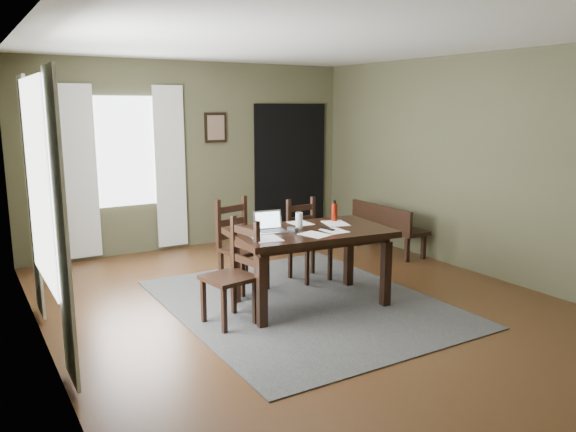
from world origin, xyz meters
TOP-DOWN VIEW (x-y plane):
  - ground at (0.00, 0.00)m, footprint 5.00×6.00m
  - room_shell at (0.00, 0.00)m, footprint 5.02×6.02m
  - rug at (0.00, 0.00)m, footprint 2.60×3.20m
  - dining_table at (0.05, -0.06)m, footprint 1.70×1.13m
  - chair_end at (-0.85, -0.10)m, footprint 0.51×0.50m
  - chair_back_left at (-0.34, 0.77)m, footprint 0.55×0.55m
  - chair_back_right at (0.52, 0.70)m, footprint 0.45×0.45m
  - bench at (2.16, 1.17)m, footprint 0.40×1.24m
  - laptop at (-0.35, 0.08)m, footprint 0.33×0.28m
  - computer_mouse at (-0.14, -0.03)m, footprint 0.09×0.12m
  - tv_remote at (0.20, -0.17)m, footprint 0.07×0.17m
  - drinking_glass at (-0.01, 0.05)m, footprint 0.10×0.10m
  - water_bottle at (0.52, 0.16)m, footprint 0.09×0.09m
  - paper_a at (-0.53, -0.18)m, footprint 0.30×0.36m
  - paper_b at (0.22, -0.25)m, footprint 0.21×0.27m
  - paper_c at (0.12, 0.24)m, footprint 0.22×0.28m
  - paper_d at (0.45, 0.04)m, footprint 0.31×0.37m
  - paper_e at (-0.04, -0.29)m, footprint 0.29×0.33m
  - window_left at (-2.47, 0.20)m, footprint 0.01×1.30m
  - window_back at (-1.00, 2.97)m, footprint 1.00×0.01m
  - curtain_left_near at (-2.44, -0.62)m, footprint 0.03×0.48m
  - curtain_left_far at (-2.44, 1.02)m, footprint 0.03×0.48m
  - curtain_back_left at (-1.62, 2.94)m, footprint 0.44×0.03m
  - curtain_back_right at (-0.38, 2.94)m, footprint 0.44×0.03m
  - framed_picture at (0.35, 2.97)m, footprint 0.34×0.03m
  - doorway_back at (1.65, 2.97)m, footprint 1.30×0.03m

SIDE VIEW (x-z plane):
  - ground at x=0.00m, z-range -0.01..0.00m
  - rug at x=0.00m, z-range 0.00..0.01m
  - bench at x=2.16m, z-range 0.07..0.77m
  - chair_back_right at x=0.52m, z-range -0.01..0.96m
  - chair_end at x=-0.85m, z-range -0.01..0.99m
  - chair_back_left at x=-0.34m, z-range -0.01..1.03m
  - dining_table at x=0.05m, z-range 0.31..1.12m
  - paper_c at x=0.12m, z-range 0.82..0.82m
  - paper_b at x=0.22m, z-range 0.82..0.82m
  - paper_e at x=-0.04m, z-range 0.82..0.82m
  - paper_d at x=0.45m, z-range 0.82..0.82m
  - paper_a at x=-0.53m, z-range 0.82..0.82m
  - tv_remote at x=0.20m, z-range 0.82..0.83m
  - computer_mouse at x=-0.14m, z-range 0.82..0.85m
  - laptop at x=-0.35m, z-range 0.77..0.97m
  - drinking_glass at x=-0.01m, z-range 0.82..0.98m
  - water_bottle at x=0.52m, z-range 0.81..1.03m
  - doorway_back at x=1.65m, z-range 0.00..2.10m
  - curtain_left_near at x=-2.44m, z-range 0.05..2.35m
  - curtain_left_far at x=-2.44m, z-range 0.05..2.35m
  - curtain_back_left at x=-1.62m, z-range 0.05..2.35m
  - curtain_back_right at x=-0.38m, z-range 0.05..2.35m
  - window_left at x=-2.47m, z-range 0.60..2.30m
  - window_back at x=-1.00m, z-range 0.70..2.20m
  - framed_picture at x=0.35m, z-range 1.53..1.97m
  - room_shell at x=0.00m, z-range 0.45..3.16m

